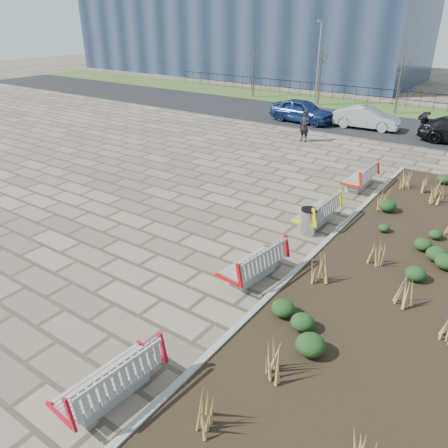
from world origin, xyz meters
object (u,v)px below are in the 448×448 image
Objects in this scene: bench_d at (359,176)px; bench_a at (108,377)px; litter_bin at (309,222)px; bench_c at (316,210)px; car_blue at (302,111)px; car_silver at (367,118)px; lamp_west at (318,65)px; pedestrian at (305,126)px; bench_b at (252,262)px.

bench_a is at bearing -89.13° from bench_d.
bench_c is at bearing 97.93° from litter_bin.
litter_bin is 16.46m from car_blue.
car_silver reaches higher than bench_d.
car_silver is 0.67× the size of lamp_west.
bench_d is 12.06m from car_blue.
lamp_west reaches higher than pedestrian.
car_silver is at bearing 102.19° from litter_bin.
litter_bin is 0.15× the size of lamp_west.
lamp_west is (-5.80, 5.13, 2.36)m from car_silver.
pedestrian is at bearing 116.45° from litter_bin.
bench_b is at bearing -92.12° from litter_bin.
bench_d is 7.42m from pedestrian.
pedestrian reaches higher than bench_b.
car_blue reaches higher than bench_a.
car_silver is (-3.20, 10.30, 0.18)m from bench_d.
litter_bin is at bearing 93.71° from bench_a.
bench_a is at bearing -176.44° from car_silver.
bench_c is (0.00, 9.24, 0.00)m from bench_a.
pedestrian is at bearing 119.77° from bench_c.
bench_c is (0.00, 4.17, 0.00)m from bench_b.
pedestrian is at bearing -147.27° from car_blue.
car_silver is (4.07, 0.68, -0.08)m from car_blue.
bench_c and bench_d have the same top height.
bench_d is at bearing 94.55° from bench_a.
bench_d is 0.48× the size of car_blue.
bench_b and bench_d have the same top height.
bench_a is 1.00× the size of bench_d.
bench_b is 4.17m from bench_c.
litter_bin is (0.12, 3.30, -0.06)m from bench_b.
bench_a is 1.00× the size of bench_b.
car_silver is 8.09m from lamp_west.
bench_c reaches higher than litter_bin.
bench_b is at bearing -174.39° from car_silver.
bench_d is at bearing -137.48° from car_blue.
lamp_west is (-9.00, 28.88, 2.54)m from bench_a.
pedestrian is (-5.09, 18.84, 0.36)m from bench_a.
car_blue is (-2.18, 4.23, -0.09)m from pedestrian.
bench_a is 8.37m from litter_bin.
car_blue is at bearing 127.94° from bench_d.
bench_b is 0.48× the size of car_blue.
car_silver is (-3.20, 14.51, 0.18)m from bench_c.
lamp_west is at bearing 44.37° from car_silver.
litter_bin is at bearing -87.75° from bench_d.
car_blue is 4.12m from car_silver.
car_silver reaches higher than bench_a.
car_silver is at bearing 102.23° from bench_a.
car_silver is at bearing 108.14° from bench_d.
bench_d is at bearing 91.84° from bench_c.
pedestrian reaches higher than bench_c.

